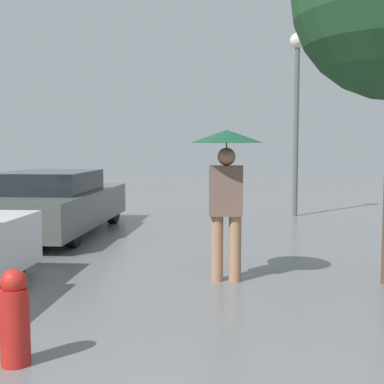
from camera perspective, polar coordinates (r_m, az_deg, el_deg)
pedestrian at (r=6.76m, az=3.69°, el=2.40°), size 0.93×0.93×1.93m
parked_car_farthest at (r=10.89m, az=-14.54°, el=-1.19°), size 1.85×4.58×1.24m
street_lamp at (r=13.39m, az=11.11°, el=10.47°), size 0.37×0.37×4.42m
fire_hydrant at (r=4.56m, az=-18.39°, el=-12.58°), size 0.23×0.23×0.77m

